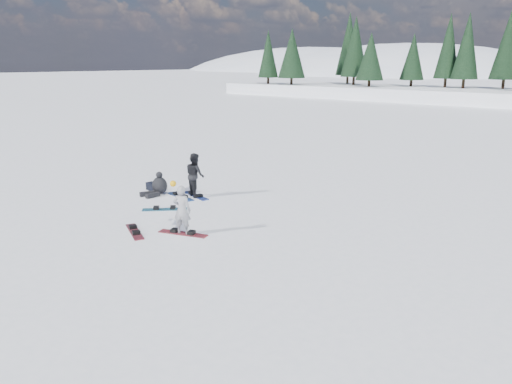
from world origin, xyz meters
TOP-DOWN VIEW (x-y plane):
  - ground at (0.00, 0.00)m, footprint 420.00×420.00m
  - snowboarder_woman at (-1.08, -0.34)m, footprint 0.63×0.53m
  - snowboarder_man at (-3.87, 2.80)m, footprint 0.95×0.85m
  - seated_rider at (-5.10, 2.07)m, footprint 0.72×1.08m
  - gear_bag at (-5.80, 2.33)m, footprint 0.46×0.32m
  - snowboard_woman at (-1.07, -0.34)m, footprint 1.51×0.76m
  - snowboard_man at (-3.87, 2.80)m, footprint 1.52×0.64m
  - snowboard_loose_b at (-2.28, -1.14)m, footprint 1.47×0.92m
  - snowboard_loose_a at (-3.37, 0.91)m, footprint 1.26×1.26m
  - snowboard_loose_c at (-4.22, 2.35)m, footprint 1.53×0.56m

SIDE VIEW (x-z plane):
  - ground at x=0.00m, z-range 0.00..0.00m
  - snowboard_woman at x=-1.07m, z-range 0.00..0.03m
  - snowboard_man at x=-3.87m, z-range 0.00..0.03m
  - snowboard_loose_b at x=-2.28m, z-range 0.00..0.03m
  - snowboard_loose_a at x=-3.37m, z-range 0.00..0.03m
  - snowboard_loose_c at x=-4.22m, z-range 0.00..0.03m
  - gear_bag at x=-5.80m, z-range 0.00..0.30m
  - seated_rider at x=-5.10m, z-range -0.10..0.77m
  - snowboarder_woman at x=-1.08m, z-range -0.05..1.54m
  - snowboarder_man at x=-3.87m, z-range 0.00..1.62m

